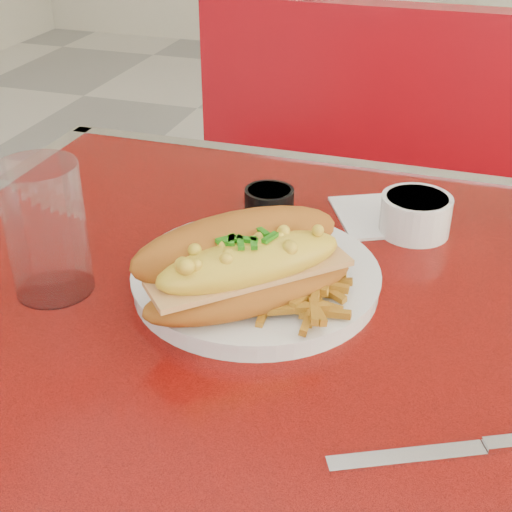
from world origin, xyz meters
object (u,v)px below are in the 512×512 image
(diner_table, at_px, (374,427))
(mac_hoagie, at_px, (245,265))
(water_tumbler, at_px, (46,230))
(fork, at_px, (313,285))
(booth_bench_far, at_px, (422,294))
(gravy_ramekin, at_px, (416,213))
(knife, at_px, (473,448))
(sauce_cup_left, at_px, (269,200))
(dinner_plate, at_px, (256,278))

(diner_table, distance_m, mac_hoagie, 0.27)
(water_tumbler, bearing_deg, fork, 13.31)
(booth_bench_far, distance_m, gravy_ramekin, 0.79)
(knife, bearing_deg, fork, 109.90)
(booth_bench_far, height_order, sauce_cup_left, booth_bench_far)
(fork, relative_size, gravy_ramekin, 1.17)
(diner_table, height_order, fork, fork)
(fork, distance_m, gravy_ramekin, 0.21)
(mac_hoagie, height_order, sauce_cup_left, mac_hoagie)
(sauce_cup_left, bearing_deg, gravy_ramekin, 0.87)
(booth_bench_far, height_order, knife, booth_bench_far)
(gravy_ramekin, bearing_deg, fork, -113.79)
(diner_table, xyz_separation_m, sauce_cup_left, (-0.19, 0.20, 0.18))
(gravy_ramekin, relative_size, water_tumbler, 0.78)
(booth_bench_far, relative_size, knife, 6.05)
(diner_table, height_order, dinner_plate, dinner_plate)
(dinner_plate, height_order, sauce_cup_left, sauce_cup_left)
(mac_hoagie, height_order, knife, mac_hoagie)
(diner_table, xyz_separation_m, fork, (-0.08, 0.01, 0.18))
(water_tumbler, distance_m, knife, 0.49)
(knife, bearing_deg, booth_bench_far, 69.79)
(knife, bearing_deg, gravy_ramekin, 78.51)
(sauce_cup_left, bearing_deg, diner_table, -45.76)
(diner_table, xyz_separation_m, dinner_plate, (-0.15, 0.01, 0.17))
(mac_hoagie, height_order, fork, mac_hoagie)
(booth_bench_far, xyz_separation_m, sauce_cup_left, (-0.19, -0.61, 0.50))
(booth_bench_far, xyz_separation_m, fork, (-0.08, -0.80, 0.50))
(water_tumbler, bearing_deg, booth_bench_far, 67.11)
(booth_bench_far, height_order, dinner_plate, booth_bench_far)
(dinner_plate, bearing_deg, sauce_cup_left, 102.51)
(booth_bench_far, distance_m, sauce_cup_left, 0.81)
(booth_bench_far, relative_size, fork, 8.50)
(diner_table, xyz_separation_m, knife, (0.10, -0.17, 0.16))
(diner_table, bearing_deg, knife, -59.86)
(water_tumbler, height_order, knife, water_tumbler)
(fork, xyz_separation_m, water_tumbler, (-0.28, -0.07, 0.06))
(mac_hoagie, height_order, water_tumbler, water_tumbler)
(dinner_plate, bearing_deg, booth_bench_far, 79.14)
(fork, xyz_separation_m, gravy_ramekin, (0.09, 0.20, 0.01))
(diner_table, xyz_separation_m, gravy_ramekin, (0.00, 0.20, 0.19))
(booth_bench_far, relative_size, sauce_cup_left, 15.70)
(mac_hoagie, bearing_deg, knife, -70.81)
(dinner_plate, relative_size, sauce_cup_left, 4.37)
(mac_hoagie, relative_size, gravy_ramekin, 2.06)
(dinner_plate, xyz_separation_m, gravy_ramekin, (0.16, 0.19, 0.02))
(dinner_plate, height_order, fork, same)
(fork, bearing_deg, water_tumbler, 117.63)
(diner_table, xyz_separation_m, water_tumbler, (-0.37, -0.06, 0.24))
(fork, relative_size, knife, 0.71)
(mac_hoagie, xyz_separation_m, fork, (0.06, 0.05, -0.04))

